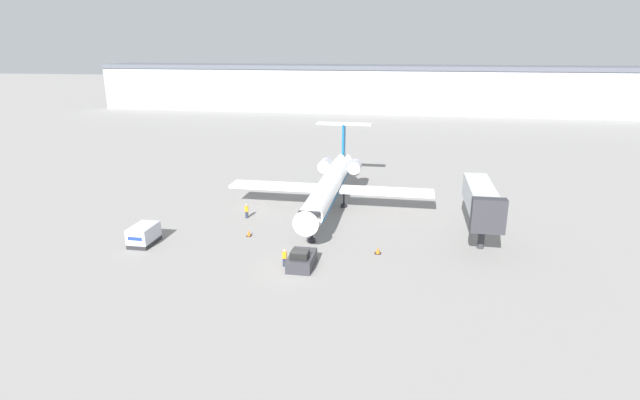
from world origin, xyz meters
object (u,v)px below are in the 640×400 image
Objects in this scene: airplane_main at (330,184)px; luggage_cart at (144,235)px; traffic_cone_left at (249,233)px; worker_near_tug at (284,258)px; worker_by_wing at (247,211)px; pushback_tug at (302,260)px; jet_bridge at (481,200)px; traffic_cone_right at (378,251)px.

airplane_main reaches higher than luggage_cart.
airplane_main is 13.79m from traffic_cone_left.
airplane_main is 37.94× the size of traffic_cone_left.
worker_near_tug is 14.93m from worker_by_wing.
pushback_tug is 2.26× the size of worker_near_tug.
jet_bridge is (26.67, -2.42, 3.54)m from worker_by_wing.
luggage_cart is 2.03× the size of worker_by_wing.
traffic_cone_left is (-7.17, -11.43, -2.83)m from airplane_main.
worker_by_wing is at bearing 50.87° from luggage_cart.
traffic_cone_right is at bearing 4.16° from luggage_cart.
airplane_main is 43.25× the size of traffic_cone_right.
worker_by_wing is (8.01, 9.84, -0.12)m from luggage_cart.
airplane_main is at bearing 85.57° from worker_near_tug.
jet_bridge is (10.32, 5.65, 4.13)m from traffic_cone_right.
traffic_cone_right is (6.87, 4.43, -0.41)m from pushback_tug.
traffic_cone_left is 0.06× the size of jet_bridge.
jet_bridge reaches higher than traffic_cone_right.
luggage_cart is 35.63m from jet_bridge.
pushback_tug is 10.00m from traffic_cone_left.
worker_near_tug is 21.72m from jet_bridge.
jet_bridge is at bearing -5.18° from worker_by_wing.
pushback_tug is 1.63m from worker_near_tug.
traffic_cone_right is 0.05× the size of jet_bridge.
airplane_main is at bearing 117.16° from traffic_cone_right.
jet_bridge is (24.55, 3.33, 4.09)m from traffic_cone_left.
airplane_main is at bearing 57.91° from traffic_cone_left.
traffic_cone_right is at bearing -26.29° from worker_by_wing.
luggage_cart reaches higher than worker_by_wing.
traffic_cone_left is at bearing 137.43° from pushback_tug.
worker_by_wing is at bearing 127.14° from pushback_tug.
airplane_main reaches higher than worker_near_tug.
airplane_main reaches higher than traffic_cone_left.
luggage_cart is at bearing -129.13° from worker_by_wing.
jet_bridge reaches higher than worker_near_tug.
worker_by_wing is 0.14× the size of jet_bridge.
worker_by_wing reaches higher than traffic_cone_left.
worker_near_tug is (-1.42, -18.38, -2.29)m from airplane_main.
luggage_cart is at bearing -175.84° from traffic_cone_right.
pushback_tug is 1.10× the size of luggage_cart.
pushback_tug is at bearing -147.19° from traffic_cone_right.
traffic_cone_left reaches higher than traffic_cone_right.
pushback_tug is 17.68m from luggage_cart.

